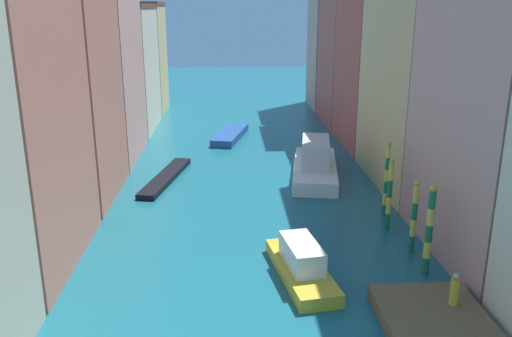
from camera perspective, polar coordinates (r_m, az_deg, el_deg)
ground_plane at (r=39.06m, az=-0.82°, el=-1.36°), size 154.00×154.00×0.00m
building_left_2 at (r=36.46m, az=-20.56°, el=10.41°), size 6.38×9.25×17.54m
building_left_3 at (r=45.86m, az=-17.08°, el=13.05°), size 6.38×10.16×19.41m
building_left_4 at (r=56.77m, az=-14.21°, el=10.43°), size 6.38×11.08×12.60m
building_left_5 at (r=66.53m, az=-12.62°, el=11.53°), size 6.38×8.27×12.84m
building_right_2 at (r=38.64m, az=17.98°, el=12.10°), size 6.38×12.00×19.06m
building_right_3 at (r=49.37m, az=13.19°, el=10.95°), size 6.38×10.37×14.93m
building_right_4 at (r=59.03m, az=10.59°, el=14.33°), size 6.38×10.11×19.65m
building_right_5 at (r=68.30m, az=8.70°, el=14.36°), size 6.38×8.06×18.73m
waterfront_dock at (r=22.36m, az=19.55°, el=-16.51°), size 4.17×6.89×0.64m
person_on_dock at (r=23.51m, az=20.54°, el=-12.14°), size 0.36×0.36×1.40m
mooring_pole_0 at (r=26.33m, az=18.10°, el=-6.19°), size 0.37×0.37×4.51m
mooring_pole_1 at (r=28.48m, az=16.62°, el=-4.91°), size 0.32×0.32×3.95m
mooring_pole_2 at (r=30.87m, az=14.14°, el=-2.68°), size 0.31×0.31×4.26m
mooring_pole_3 at (r=32.86m, az=13.82°, el=-1.04°), size 0.30×0.30×4.71m
vaporetto_white at (r=40.10m, az=6.37°, el=0.55°), size 4.56×9.93×2.81m
gondola_black at (r=39.84m, az=-9.65°, el=-0.93°), size 3.09×9.13×0.40m
motorboat_0 at (r=51.75m, az=-2.77°, el=3.62°), size 3.79×8.04×0.69m
motorboat_1 at (r=25.52m, az=4.90°, el=-10.19°), size 2.95×6.43×1.78m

